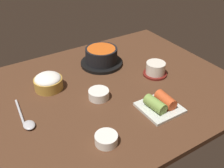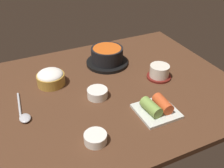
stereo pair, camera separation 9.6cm
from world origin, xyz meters
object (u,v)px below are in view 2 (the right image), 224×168
Objects in this scene: tea_cup_with_saucer at (159,72)px; kimchi_plate at (157,108)px; rice_bowl at (51,77)px; side_bowl_near at (95,138)px; spoon at (23,114)px; stone_pot at (107,56)px; banchan_cup_center at (97,93)px.

tea_cup_with_saucer reaches higher than kimchi_plate.
side_bowl_near is (4.00, -35.22, -1.45)cm from rice_bowl.
spoon is at bearing 157.00° from kimchi_plate.
rice_bowl is at bearing 130.89° from kimchi_plate.
side_bowl_near is at bearing -118.48° from stone_pot.
rice_bowl is 1.44× the size of banchan_cup_center.
rice_bowl is 0.61× the size of spoon.
banchan_cup_center is (-27.26, -1.60, -0.95)cm from tea_cup_with_saucer.
stone_pot reaches higher than side_bowl_near.
rice_bowl is 1.58× the size of side_bowl_near.
rice_bowl is 35.48cm from side_bowl_near.
side_bowl_near reaches higher than spoon.
rice_bowl is (-26.01, -5.34, -0.62)cm from stone_pot.
banchan_cup_center is at bearing -49.71° from rice_bowl.
stone_pot reaches higher than rice_bowl.
kimchi_plate is 23.59cm from side_bowl_near.
side_bowl_near is 0.38× the size of spoon.
tea_cup_with_saucer is 27.32cm from banchan_cup_center.
tea_cup_with_saucer is (14.16, -18.96, -0.97)cm from stone_pot.
side_bowl_near is at bearing -83.51° from rice_bowl.
kimchi_plate reaches higher than spoon.
rice_bowl is 41.72cm from kimchi_plate.
kimchi_plate is 1.91× the size of side_bowl_near.
tea_cup_with_saucer is 0.55× the size of spoon.
rice_bowl is 0.82× the size of kimchi_plate.
stone_pot is 43.86cm from spoon.
tea_cup_with_saucer reaches higher than banchan_cup_center.
banchan_cup_center reaches higher than side_bowl_near.
side_bowl_near is at bearing -149.15° from tea_cup_with_saucer.
stone_pot is at bearing 92.01° from kimchi_plate.
kimchi_plate is 43.85cm from spoon.
side_bowl_near is (-8.91, -20.00, -0.16)cm from banchan_cup_center.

